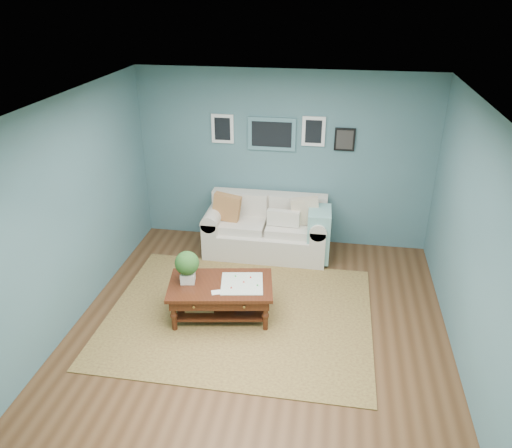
# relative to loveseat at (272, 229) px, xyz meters

# --- Properties ---
(room_shell) EXTENTS (5.00, 5.02, 2.70)m
(room_shell) POSITION_rel_loveseat_xyz_m (0.11, -1.97, 0.96)
(room_shell) COLOR brown
(room_shell) RESTS_ON ground
(area_rug) EXTENTS (3.28, 2.62, 0.01)m
(area_rug) POSITION_rel_loveseat_xyz_m (-0.18, -1.71, -0.39)
(area_rug) COLOR brown
(area_rug) RESTS_ON ground
(loveseat) EXTENTS (1.89, 0.86, 0.97)m
(loveseat) POSITION_rel_loveseat_xyz_m (0.00, 0.00, 0.00)
(loveseat) COLOR beige
(loveseat) RESTS_ON ground
(coffee_table) EXTENTS (1.37, 0.94, 0.88)m
(coffee_table) POSITION_rel_loveseat_xyz_m (-0.46, -1.76, -0.00)
(coffee_table) COLOR #34160B
(coffee_table) RESTS_ON ground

